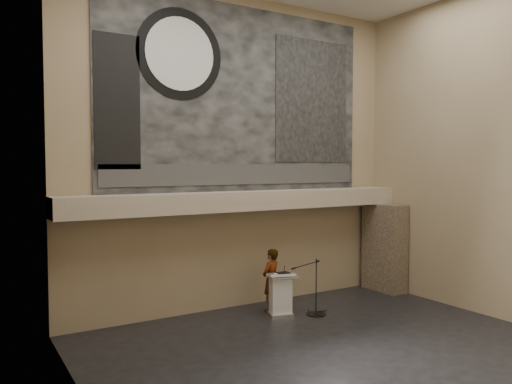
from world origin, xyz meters
TOP-DOWN VIEW (x-y plane):
  - floor at (0.00, 0.00)m, footprint 10.00×10.00m
  - wall_back at (0.00, 4.00)m, footprint 10.00×0.02m
  - wall_left at (-5.00, 0.00)m, footprint 0.02×8.00m
  - wall_right at (5.00, 0.00)m, footprint 0.02×8.00m
  - soffit at (0.00, 3.60)m, footprint 10.00×0.80m
  - sprinkler_left at (-1.60, 3.55)m, footprint 0.04×0.04m
  - sprinkler_right at (1.90, 3.55)m, footprint 0.04×0.04m
  - banner at (0.00, 3.97)m, footprint 8.00×0.05m
  - banner_text_strip at (0.00, 3.93)m, footprint 7.76×0.02m
  - banner_clock_rim at (-1.80, 3.93)m, footprint 2.30×0.02m
  - banner_clock_face at (-1.80, 3.91)m, footprint 1.84×0.02m
  - banner_building_print at (2.40, 3.93)m, footprint 2.60×0.02m
  - banner_brick_print at (-3.40, 3.93)m, footprint 1.10×0.02m
  - stone_pier at (4.65, 3.15)m, footprint 0.60×1.40m
  - lectern at (0.40, 2.63)m, footprint 0.78×0.65m
  - binder at (0.46, 2.59)m, footprint 0.30×0.25m
  - papers at (0.33, 2.57)m, footprint 0.25×0.32m
  - speaker_person at (0.41, 3.11)m, footprint 0.72×0.60m
  - mic_stand at (1.20, 2.21)m, footprint 1.32×0.67m

SIDE VIEW (x-z plane):
  - floor at x=0.00m, z-range 0.00..0.00m
  - mic_stand at x=1.20m, z-range -0.53..0.95m
  - lectern at x=0.40m, z-range -0.01..1.12m
  - speaker_person at x=0.41m, z-range 0.00..1.67m
  - papers at x=0.33m, z-range 1.10..1.10m
  - binder at x=0.46m, z-range 1.10..1.14m
  - stone_pier at x=4.65m, z-range 0.00..2.70m
  - sprinkler_left at x=-1.60m, z-range 2.64..2.70m
  - sprinkler_right at x=1.90m, z-range 2.64..2.70m
  - soffit at x=0.00m, z-range 2.70..3.20m
  - banner_text_strip at x=0.00m, z-range 3.38..3.93m
  - wall_back at x=0.00m, z-range 0.00..8.50m
  - wall_left at x=-5.00m, z-range 0.00..8.50m
  - wall_right at x=5.00m, z-range 0.00..8.50m
  - banner_brick_print at x=-3.40m, z-range 3.80..7.00m
  - banner at x=0.00m, z-range 3.20..8.20m
  - banner_building_print at x=2.40m, z-range 4.00..7.60m
  - banner_clock_rim at x=-1.80m, z-range 5.55..7.85m
  - banner_clock_face at x=-1.80m, z-range 5.78..7.62m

